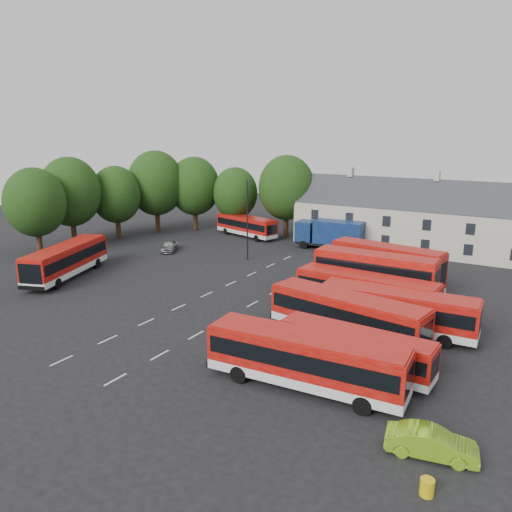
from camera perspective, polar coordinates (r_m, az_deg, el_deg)
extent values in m
plane|color=black|center=(45.17, -7.19, -5.09)|extent=(140.00, 140.00, 0.00)
cube|color=beige|center=(36.14, -21.33, -11.07)|extent=(0.15, 1.80, 0.01)
cube|color=beige|center=(38.41, -16.58, -9.14)|extent=(0.15, 1.80, 0.01)
cube|color=beige|center=(40.95, -12.44, -7.38)|extent=(0.15, 1.80, 0.01)
cube|color=beige|center=(43.72, -8.82, -5.80)|extent=(0.15, 1.80, 0.01)
cube|color=beige|center=(46.66, -5.67, -4.40)|extent=(0.15, 1.80, 0.01)
cube|color=beige|center=(49.74, -2.90, -3.16)|extent=(0.15, 1.80, 0.01)
cube|color=beige|center=(52.96, -0.48, -2.06)|extent=(0.15, 1.80, 0.01)
cube|color=beige|center=(56.27, 1.67, -1.08)|extent=(0.15, 1.80, 0.01)
cube|color=beige|center=(59.66, 3.57, -0.22)|extent=(0.15, 1.80, 0.01)
cube|color=beige|center=(32.61, -15.78, -13.43)|extent=(0.15, 1.80, 0.01)
cube|color=beige|center=(35.11, -10.96, -11.06)|extent=(0.15, 1.80, 0.01)
cube|color=beige|center=(37.88, -6.87, -8.96)|extent=(0.15, 1.80, 0.01)
cube|color=beige|center=(40.85, -3.39, -7.11)|extent=(0.15, 1.80, 0.01)
cube|color=beige|center=(43.98, -0.42, -5.50)|extent=(0.15, 1.80, 0.01)
cube|color=beige|center=(47.24, 2.14, -4.10)|extent=(0.15, 1.80, 0.01)
cube|color=beige|center=(50.61, 4.35, -2.88)|extent=(0.15, 1.80, 0.01)
cube|color=beige|center=(54.07, 6.28, -1.80)|extent=(0.15, 1.80, 0.01)
cube|color=beige|center=(57.59, 7.97, -0.86)|extent=(0.15, 1.80, 0.01)
cylinder|color=black|center=(66.65, -23.56, 1.84)|extent=(0.70, 0.70, 3.85)
ellipsoid|color=black|center=(65.93, -23.95, 5.63)|extent=(7.26, 7.26, 8.35)
cylinder|color=black|center=(70.92, -20.13, 2.99)|extent=(0.70, 0.70, 4.20)
ellipsoid|color=black|center=(70.21, -20.47, 6.89)|extent=(7.92, 7.92, 9.11)
cylinder|color=black|center=(73.32, -15.49, 3.48)|extent=(0.70, 0.70, 3.67)
ellipsoid|color=black|center=(72.68, -15.71, 6.78)|extent=(6.93, 6.93, 7.97)
cylinder|color=black|center=(76.07, -11.19, 4.36)|extent=(0.70, 0.70, 4.38)
ellipsoid|color=black|center=(75.39, -11.38, 8.17)|extent=(8.25, 8.25, 9.49)
cylinder|color=black|center=(76.54, -6.95, 4.46)|extent=(0.70, 0.70, 4.02)
ellipsoid|color=black|center=(75.90, -7.05, 7.93)|extent=(7.59, 7.59, 8.73)
cylinder|color=black|center=(74.70, -2.35, 4.11)|extent=(0.70, 0.70, 3.50)
ellipsoid|color=black|center=(74.10, -2.39, 7.20)|extent=(6.60, 6.60, 7.59)
cylinder|color=black|center=(71.46, 3.45, 3.91)|extent=(0.70, 0.70, 4.20)
ellipsoid|color=black|center=(70.76, 3.51, 7.80)|extent=(7.92, 7.92, 9.11)
cube|color=beige|center=(65.62, 19.53, 2.77)|extent=(35.00, 7.00, 5.50)
cube|color=#2D3035|center=(65.17, 19.73, 5.14)|extent=(35.70, 7.13, 7.13)
cube|color=beige|center=(67.75, 10.78, 9.41)|extent=(0.60, 0.90, 1.20)
cube|color=beige|center=(64.72, 20.02, 8.60)|extent=(0.60, 0.90, 1.20)
cube|color=silver|center=(30.29, 5.63, -13.40)|extent=(12.02, 3.46, 0.59)
cube|color=#A6110A|center=(29.69, 5.70, -11.09)|extent=(12.02, 3.46, 2.10)
cube|color=black|center=(29.67, 5.70, -11.00)|extent=(11.55, 3.50, 1.03)
cube|color=#A6110A|center=(29.24, 5.75, -9.13)|extent=(11.78, 3.34, 0.13)
cylinder|color=black|center=(30.91, -1.98, -13.36)|extent=(1.10, 0.37, 1.08)
cylinder|color=black|center=(30.47, 13.36, -14.20)|extent=(1.10, 0.37, 1.08)
cube|color=silver|center=(32.66, 11.14, -11.75)|extent=(9.90, 2.60, 0.49)
cube|color=#A6110A|center=(32.20, 11.23, -9.96)|extent=(9.90, 2.60, 1.74)
cube|color=black|center=(32.18, 11.24, -9.89)|extent=(9.51, 2.64, 0.85)
cube|color=#A6110A|center=(31.84, 11.31, -8.45)|extent=(9.70, 2.50, 0.11)
cylinder|color=black|center=(33.12, 5.30, -11.62)|extent=(0.90, 0.28, 0.89)
cylinder|color=black|center=(32.75, 17.01, -12.53)|extent=(0.90, 0.28, 0.89)
cube|color=silver|center=(37.26, 10.26, -8.11)|extent=(12.06, 4.50, 0.59)
cube|color=#A6110A|center=(36.78, 10.35, -6.18)|extent=(12.06, 4.50, 2.09)
cube|color=black|center=(36.76, 10.36, -6.11)|extent=(11.61, 4.49, 1.02)
cube|color=#A6110A|center=(36.42, 10.43, -4.56)|extent=(11.81, 4.36, 0.13)
cylinder|color=black|center=(38.31, 4.40, -7.76)|extent=(1.11, 0.46, 1.07)
cylinder|color=black|center=(36.85, 16.34, -9.24)|extent=(1.11, 0.46, 1.07)
cube|color=silver|center=(39.20, 15.67, -7.32)|extent=(11.65, 3.16, 0.58)
cube|color=#A6110A|center=(38.75, 15.80, -5.51)|extent=(11.65, 3.16, 2.05)
cube|color=black|center=(38.73, 15.81, -5.44)|extent=(11.19, 3.20, 1.00)
cube|color=#A6110A|center=(38.41, 15.91, -4.00)|extent=(11.42, 3.04, 0.13)
cylinder|color=black|center=(39.12, 9.94, -7.48)|extent=(1.06, 0.34, 1.05)
cylinder|color=black|center=(39.86, 21.25, -7.86)|extent=(1.06, 0.34, 1.05)
cube|color=silver|center=(42.50, 12.35, -5.39)|extent=(11.83, 3.27, 0.59)
cube|color=#A6110A|center=(42.08, 12.45, -3.68)|extent=(11.83, 3.27, 2.08)
cube|color=black|center=(42.06, 12.45, -3.61)|extent=(11.37, 3.31, 1.01)
cube|color=#A6110A|center=(41.76, 12.53, -2.26)|extent=(11.59, 3.15, 0.13)
cylinder|color=black|center=(43.00, 7.08, -5.34)|extent=(1.08, 0.35, 1.06)
cylinder|color=black|center=(42.56, 17.65, -6.14)|extent=(1.08, 0.35, 1.06)
cube|color=silver|center=(45.73, 13.25, -4.13)|extent=(10.64, 2.44, 0.53)
cube|color=#A6110A|center=(45.19, 13.39, -1.86)|extent=(10.64, 2.44, 3.24)
cube|color=black|center=(45.36, 13.34, -2.62)|extent=(10.21, 2.50, 0.92)
cube|color=#A6110A|center=(44.77, 13.51, 0.19)|extent=(10.42, 2.34, 0.12)
cylinder|color=black|center=(45.92, 8.77, -4.18)|extent=(0.97, 0.27, 0.97)
cylinder|color=black|center=(45.99, 17.70, -4.68)|extent=(0.97, 0.27, 0.97)
cube|color=black|center=(45.02, 13.43, -1.09)|extent=(10.21, 2.50, 0.92)
cube|color=silver|center=(49.07, 14.57, -2.95)|extent=(10.86, 3.99, 0.53)
cube|color=#A6110A|center=(48.56, 14.70, -0.83)|extent=(10.86, 3.99, 3.23)
cube|color=black|center=(48.72, 14.66, -1.54)|extent=(10.45, 3.98, 0.92)
cube|color=#A6110A|center=(48.17, 14.83, 1.08)|extent=(10.63, 3.86, 0.12)
cylinder|color=black|center=(49.68, 10.47, -2.83)|extent=(0.99, 0.41, 0.96)
cylinder|color=black|center=(48.86, 18.69, -3.66)|extent=(0.99, 0.41, 0.96)
cube|color=black|center=(48.41, 14.75, -0.11)|extent=(10.45, 3.98, 0.92)
cube|color=silver|center=(55.15, -20.75, -1.44)|extent=(6.61, 12.13, 0.60)
cube|color=#A6110A|center=(54.82, -20.87, -0.08)|extent=(6.61, 12.13, 2.11)
cube|color=black|center=(54.81, -20.88, -0.02)|extent=(6.51, 11.70, 1.03)
cube|color=#A6110A|center=(54.57, -20.98, 1.05)|extent=(6.42, 11.87, 0.13)
cylinder|color=black|center=(51.51, -21.78, -2.95)|extent=(0.65, 1.12, 1.08)
cylinder|color=black|center=(58.98, -19.80, -0.68)|extent=(0.65, 1.12, 1.08)
cube|color=silver|center=(71.27, -1.11, 2.79)|extent=(10.60, 5.07, 0.52)
cube|color=#A6110A|center=(71.05, -1.11, 3.72)|extent=(10.60, 5.07, 1.83)
cube|color=black|center=(71.04, -1.11, 3.75)|extent=(10.22, 5.01, 0.89)
cube|color=#A6110A|center=(70.88, -1.12, 4.48)|extent=(10.37, 4.92, 0.11)
cylinder|color=black|center=(73.11, -3.47, 2.85)|extent=(0.98, 0.51, 0.94)
cylinder|color=black|center=(69.67, 1.37, 2.30)|extent=(0.98, 0.51, 0.94)
cube|color=black|center=(64.48, 8.33, 1.38)|extent=(8.67, 3.00, 0.32)
cube|color=#0E2352|center=(65.20, 5.71, 2.90)|extent=(2.35, 2.83, 2.55)
cube|color=black|center=(65.48, 4.89, 3.30)|extent=(0.30, 2.26, 1.28)
cube|color=#0E2352|center=(63.80, 9.42, 2.67)|extent=(6.27, 3.18, 2.87)
cylinder|color=black|center=(64.36, 5.47, 1.30)|extent=(1.09, 0.39, 1.06)
cylinder|color=black|center=(64.77, 11.37, 1.16)|extent=(1.09, 0.39, 1.06)
imported|color=#A6A8AD|center=(63.63, -9.88, 1.14)|extent=(3.37, 4.31, 1.37)
imported|color=#79BC1C|center=(26.11, 19.41, -19.50)|extent=(4.39, 2.23, 1.38)
cylinder|color=gold|center=(24.01, 18.97, -23.72)|extent=(0.60, 0.60, 0.75)
cylinder|color=black|center=(57.69, -0.99, 4.02)|extent=(0.17, 0.17, 9.27)
cube|color=black|center=(56.93, -0.76, 8.59)|extent=(0.58, 0.28, 0.17)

